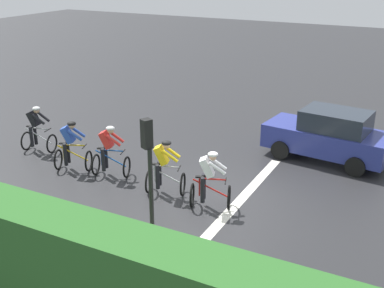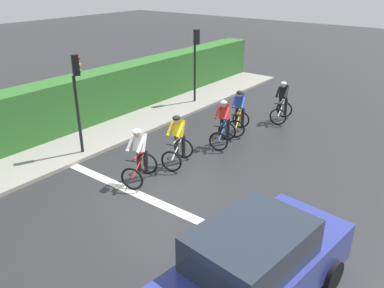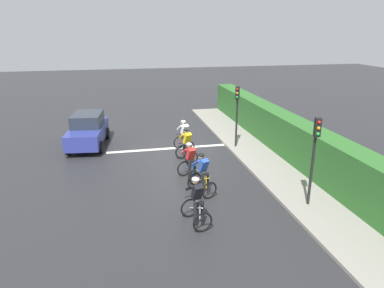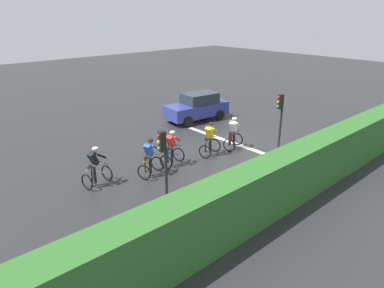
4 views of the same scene
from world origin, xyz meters
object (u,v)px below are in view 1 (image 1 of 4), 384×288
Objects in this scene: traffic_light_near_crossing at (149,169)px; cyclist_mid at (109,152)px; cyclist_lead at (37,130)px; cyclist_second at (71,147)px; cyclist_trailing at (209,181)px; car_navy at (329,135)px; cyclist_fourth at (164,168)px.

cyclist_mid is at bearing 47.65° from traffic_light_near_crossing.
traffic_light_near_crossing is at bearing -117.98° from cyclist_lead.
cyclist_second is 5.04m from cyclist_trailing.
traffic_light_near_crossing is (-2.77, 0.14, 1.43)m from cyclist_trailing.
traffic_light_near_crossing is (-7.72, 2.23, 1.35)m from car_navy.
car_navy is (4.79, -3.62, 0.08)m from cyclist_fourth.
traffic_light_near_crossing is at bearing 177.12° from cyclist_trailing.
cyclist_lead is 1.00× the size of cyclist_fourth.
cyclist_trailing is 5.38m from car_navy.
cyclist_second is 1.37m from cyclist_mid.
traffic_light_near_crossing reaches higher than cyclist_second.
cyclist_lead is at bearing 62.02° from traffic_light_near_crossing.
cyclist_mid is 3.70m from cyclist_trailing.
cyclist_fourth is 6.00m from car_navy.
cyclist_lead is 0.39× the size of car_navy.
cyclist_fourth is (-0.09, -3.50, 0.00)m from cyclist_second.
cyclist_lead is 7.26m from cyclist_trailing.
cyclist_second and cyclist_fourth have the same top height.
cyclist_trailing is 3.11m from traffic_light_near_crossing.
cyclist_trailing is 0.39× the size of car_navy.
cyclist_lead is at bearing 71.53° from cyclist_second.
car_navy is (4.70, -7.12, 0.08)m from cyclist_second.
cyclist_lead is at bearing 81.51° from cyclist_mid.
cyclist_second is at bearing 87.04° from cyclist_trailing.
cyclist_mid is 7.31m from car_navy.
traffic_light_near_crossing is (-3.22, -3.54, 1.43)m from cyclist_mid.
cyclist_trailing is at bearing -96.33° from cyclist_fourth.
cyclist_fourth is at bearing -91.48° from cyclist_second.
cyclist_lead is 0.50× the size of traffic_light_near_crossing.
cyclist_trailing is 0.50× the size of traffic_light_near_crossing.
traffic_light_near_crossing reaches higher than cyclist_lead.
cyclist_mid is 1.00× the size of cyclist_fourth.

